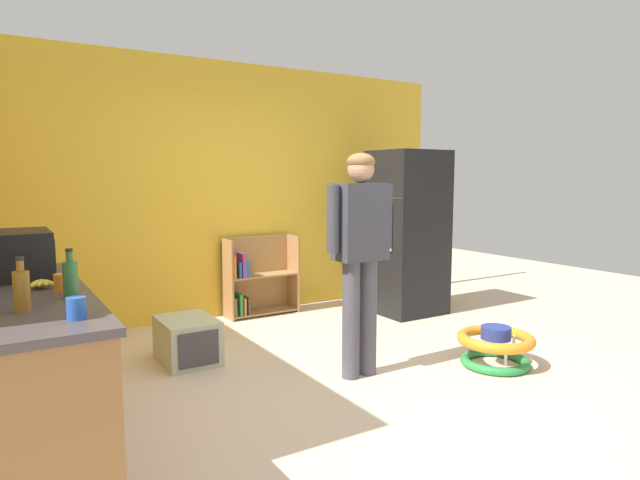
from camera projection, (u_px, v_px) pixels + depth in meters
The scene contains 14 objects.
ground_plane at pixel (363, 378), 4.06m from camera, with size 12.00×12.00×0.00m, color beige.
back_wall at pixel (237, 191), 5.87m from camera, with size 5.20×0.06×2.70m, color yellow.
kitchen_counter at pixel (26, 375), 2.88m from camera, with size 0.65×1.95×0.90m.
refrigerator at pixel (407, 232), 5.96m from camera, with size 0.73×0.68×1.78m.
bookshelf at pixel (255, 280), 5.90m from camera, with size 0.80×0.28×0.85m.
standing_person at pixel (360, 244), 4.00m from camera, with size 0.57×0.22×1.67m.
baby_walker at pixel (495, 347), 4.31m from camera, with size 0.60×0.60×0.32m.
pet_carrier at pixel (188, 340), 4.40m from camera, with size 0.42×0.55×0.36m.
microwave at pixel (18, 254), 3.22m from camera, with size 0.37×0.48×0.28m.
banana_bunch at pixel (41, 283), 2.93m from camera, with size 0.15×0.16×0.04m.
green_glass_bottle at pixel (70, 278), 2.70m from camera, with size 0.07×0.07×0.25m.
amber_bottle at pixel (22, 289), 2.42m from camera, with size 0.07×0.07×0.25m.
blue_cup at pixel (76, 308), 2.29m from camera, with size 0.08×0.08×0.10m, color blue.
orange_cup at pixel (62, 283), 2.83m from camera, with size 0.08×0.08×0.10m, color orange.
Camera 1 is at (-2.33, -3.16, 1.50)m, focal length 30.46 mm.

